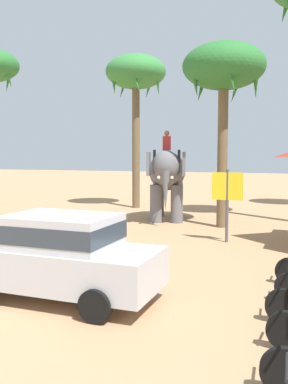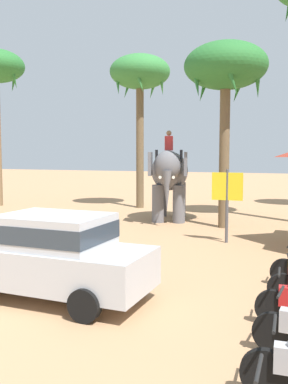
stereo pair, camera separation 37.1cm
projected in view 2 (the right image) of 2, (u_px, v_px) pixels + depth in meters
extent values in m
cube|color=#B7BABF|center=(51.00, 265.00, 8.51)|extent=(4.12, 1.75, 0.76)
cube|color=#B7BABF|center=(54.00, 231.00, 8.41)|extent=(2.12, 1.58, 0.64)
cube|color=#2D3842|center=(54.00, 231.00, 8.41)|extent=(2.14, 1.60, 0.35)
cylinder|color=black|center=(26.00, 267.00, 9.81)|extent=(0.60, 0.19, 0.60)
cylinder|color=black|center=(84.00, 305.00, 7.28)|extent=(0.60, 0.19, 0.60)
cylinder|color=black|center=(126.00, 279.00, 8.85)|extent=(0.60, 0.19, 0.60)
ellipsoid|color=slate|center=(170.00, 171.00, 18.73)|extent=(2.36, 3.41, 1.70)
cylinder|color=slate|center=(179.00, 204.00, 17.89)|extent=(0.52, 0.52, 1.60)
cylinder|color=slate|center=(158.00, 204.00, 17.98)|extent=(0.52, 0.52, 1.60)
cylinder|color=slate|center=(180.00, 199.00, 19.73)|extent=(0.52, 0.52, 1.60)
cylinder|color=slate|center=(161.00, 199.00, 19.82)|extent=(0.52, 0.52, 1.60)
ellipsoid|color=slate|center=(168.00, 165.00, 17.10)|extent=(1.32, 1.25, 1.20)
cube|color=slate|center=(186.00, 164.00, 17.11)|extent=(0.33, 0.80, 0.96)
cube|color=slate|center=(150.00, 164.00, 17.27)|extent=(0.33, 0.80, 0.96)
cone|color=slate|center=(167.00, 191.00, 16.74)|extent=(0.44, 0.44, 1.60)
cone|color=beige|center=(174.00, 178.00, 16.72)|extent=(0.26, 0.57, 0.21)
cone|color=beige|center=(161.00, 178.00, 16.77)|extent=(0.26, 0.57, 0.21)
cube|color=red|center=(169.00, 143.00, 17.78)|extent=(0.39, 0.32, 0.60)
sphere|color=#8E6647|center=(169.00, 133.00, 17.75)|extent=(0.22, 0.22, 0.22)
cylinder|color=#333338|center=(181.00, 156.00, 17.78)|extent=(0.12, 0.12, 0.55)
cylinder|color=#333338|center=(156.00, 156.00, 17.89)|extent=(0.12, 0.12, 0.55)
cylinder|color=black|center=(259.00, 368.00, 3.91)|extent=(0.05, 0.55, 0.04)
cylinder|color=black|center=(265.00, 373.00, 5.02)|extent=(0.60, 0.13, 0.60)
cylinder|color=black|center=(275.00, 324.00, 4.94)|extent=(0.06, 0.55, 0.04)
cylinder|color=black|center=(273.00, 333.00, 6.17)|extent=(0.61, 0.14, 0.60)
cylinder|color=black|center=(281.00, 292.00, 6.08)|extent=(0.08, 0.55, 0.04)
cylinder|color=black|center=(273.00, 307.00, 7.19)|extent=(0.60, 0.13, 0.60)
cylinder|color=black|center=(279.00, 272.00, 7.11)|extent=(0.07, 0.55, 0.04)
cylinder|color=black|center=(283.00, 289.00, 8.19)|extent=(0.61, 0.17, 0.60)
cylinder|color=black|center=(284.00, 272.00, 9.33)|extent=(0.60, 0.13, 0.60)
cylinder|color=brown|center=(140.00, 142.00, 22.76)|extent=(0.40, 0.40, 7.04)
ellipsoid|color=#337A38|center=(140.00, 72.00, 22.43)|extent=(3.20, 3.20, 1.80)
cone|color=#337A38|center=(161.00, 80.00, 22.03)|extent=(0.40, 0.92, 1.64)
cone|color=#337A38|center=(154.00, 84.00, 23.39)|extent=(0.91, 0.57, 1.67)
cone|color=#337A38|center=(129.00, 85.00, 23.48)|extent=(0.73, 0.83, 1.69)
cone|color=#337A38|center=(118.00, 80.00, 22.18)|extent=(0.73, 0.83, 1.69)
cone|color=#337A38|center=(138.00, 77.00, 21.28)|extent=(0.91, 0.57, 1.67)
cylinder|color=brown|center=(224.00, 150.00, 16.54)|extent=(0.39, 0.39, 6.07)
ellipsoid|color=#286B2D|center=(226.00, 66.00, 16.25)|extent=(3.20, 3.20, 1.80)
cone|color=#286B2D|center=(258.00, 77.00, 15.85)|extent=(0.40, 0.92, 1.64)
cone|color=#286B2D|center=(240.00, 83.00, 17.21)|extent=(0.91, 0.57, 1.67)
cone|color=#286B2D|center=(205.00, 83.00, 17.30)|extent=(0.73, 0.83, 1.69)
cone|color=#286B2D|center=(196.00, 78.00, 16.00)|extent=(0.73, 0.83, 1.69)
cone|color=#286B2D|center=(230.00, 73.00, 15.10)|extent=(0.91, 0.57, 1.67)
cone|color=#286B2D|center=(13.00, 74.00, 22.96)|extent=(0.40, 0.92, 1.64)
cone|color=#286B2D|center=(14.00, 78.00, 24.32)|extent=(0.91, 0.57, 1.67)
cylinder|color=#4C4C51|center=(227.00, 206.00, 13.82)|extent=(0.10, 0.10, 2.40)
cube|color=yellow|center=(227.00, 186.00, 13.76)|extent=(1.00, 0.08, 0.90)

